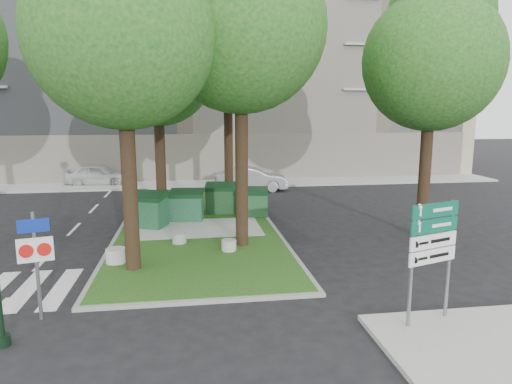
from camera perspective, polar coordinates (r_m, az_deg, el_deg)
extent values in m
plane|color=black|center=(11.92, -9.03, -13.60)|extent=(120.00, 120.00, 0.00)
cube|color=#244313|center=(19.50, -7.34, -3.91)|extent=(6.00, 16.00, 0.12)
cube|color=gray|center=(19.50, -7.34, -3.94)|extent=(6.30, 16.30, 0.10)
cube|color=#999993|center=(29.79, -8.69, 0.95)|extent=(42.00, 3.00, 0.12)
cube|color=silver|center=(13.89, -24.92, -10.92)|extent=(5.00, 3.00, 0.01)
cube|color=tan|center=(37.06, -8.99, 15.05)|extent=(41.00, 12.00, 16.00)
cylinder|color=black|center=(13.63, -15.61, 2.64)|extent=(0.44, 0.44, 6.16)
sphere|color=#144C15|center=(13.68, -16.40, 18.36)|extent=(5.20, 5.20, 5.20)
cylinder|color=black|center=(15.58, -1.82, 4.95)|extent=(0.44, 0.44, 6.72)
sphere|color=#144C15|center=(15.74, -1.91, 19.90)|extent=(5.60, 5.60, 5.60)
cylinder|color=black|center=(20.04, -11.89, 4.70)|extent=(0.44, 0.44, 5.88)
sphere|color=#144C15|center=(20.03, -12.27, 14.91)|extent=(4.80, 4.80, 4.80)
sphere|color=#144C15|center=(20.42, -11.53, 19.60)|extent=(3.60, 3.60, 3.60)
cylinder|color=black|center=(23.03, -3.47, 6.98)|extent=(0.44, 0.44, 7.00)
sphere|color=#144C15|center=(23.19, -3.59, 17.52)|extent=(5.80, 5.80, 5.80)
sphere|color=#144C15|center=(23.75, -2.91, 22.25)|extent=(4.35, 4.35, 4.35)
cylinder|color=black|center=(18.26, 20.43, 3.76)|extent=(0.44, 0.44, 5.88)
sphere|color=#144C15|center=(18.25, 21.15, 14.96)|extent=(5.00, 5.00, 5.00)
sphere|color=#144C15|center=(18.80, 22.03, 19.92)|extent=(3.75, 3.75, 3.75)
cube|color=#113E21|center=(19.01, -13.51, -2.49)|extent=(1.75, 1.48, 1.17)
cube|color=black|center=(18.88, -13.60, -0.47)|extent=(1.83, 1.57, 0.34)
cube|color=#134429|center=(19.84, -8.67, -1.92)|extent=(1.49, 1.11, 1.08)
cube|color=black|center=(19.72, -8.72, -0.14)|extent=(1.54, 1.18, 0.31)
cube|color=#103716|center=(21.12, -4.31, -1.04)|extent=(1.53, 1.13, 1.12)
cube|color=black|center=(21.01, -4.34, 0.70)|extent=(1.59, 1.20, 0.32)
cube|color=#15441E|center=(20.44, -0.40, -1.51)|extent=(1.43, 1.08, 1.03)
cube|color=black|center=(20.33, -0.40, 0.14)|extent=(1.49, 1.15, 0.30)
cylinder|color=#ACADA7|center=(14.92, -17.11, -7.59)|extent=(0.62, 0.62, 0.44)
cylinder|color=#A5A49F|center=(15.50, -3.41, -6.65)|extent=(0.50, 0.50, 0.36)
cylinder|color=gray|center=(16.54, -9.57, -5.69)|extent=(0.50, 0.50, 0.36)
cylinder|color=gold|center=(23.35, -3.43, -0.34)|extent=(0.46, 0.46, 0.80)
cylinder|color=black|center=(11.16, -29.20, -15.91)|extent=(0.34, 0.34, 0.23)
cylinder|color=slate|center=(11.62, -25.70, -8.42)|extent=(0.10, 0.10, 2.55)
cube|color=navy|center=(11.37, -26.08, -3.77)|extent=(0.65, 0.20, 0.31)
cube|color=white|center=(11.50, -25.86, -6.49)|extent=(0.75, 0.23, 0.56)
cylinder|color=red|center=(11.56, -26.73, -6.48)|extent=(0.30, 0.11, 0.31)
cylinder|color=red|center=(11.45, -24.98, -6.50)|extent=(0.30, 0.11, 0.31)
cylinder|color=slate|center=(10.43, 18.84, -8.86)|extent=(0.11, 0.11, 2.71)
cylinder|color=slate|center=(11.25, 22.99, -7.74)|extent=(0.11, 0.11, 2.71)
cube|color=#0A553D|center=(10.53, 21.41, -2.08)|extent=(1.30, 0.47, 0.31)
cube|color=#0A553D|center=(10.60, 21.29, -3.90)|extent=(1.30, 0.47, 0.31)
cube|color=white|center=(10.69, 21.17, -5.69)|extent=(1.30, 0.47, 0.31)
cube|color=white|center=(10.78, 21.05, -7.45)|extent=(1.30, 0.47, 0.31)
imported|color=silver|center=(31.02, -19.14, 2.04)|extent=(4.16, 1.92, 1.38)
imported|color=#9A9BA2|center=(27.40, -0.67, 1.66)|extent=(4.48, 1.87, 1.44)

